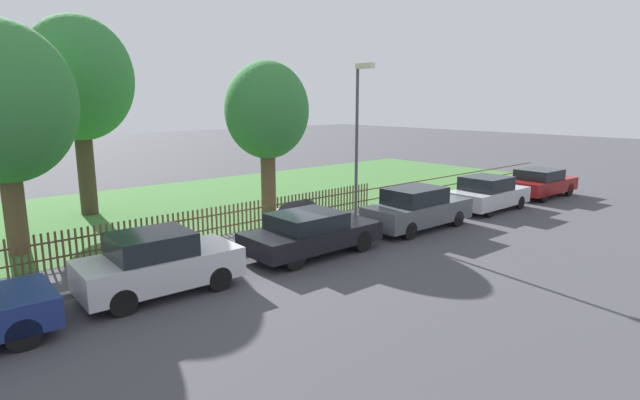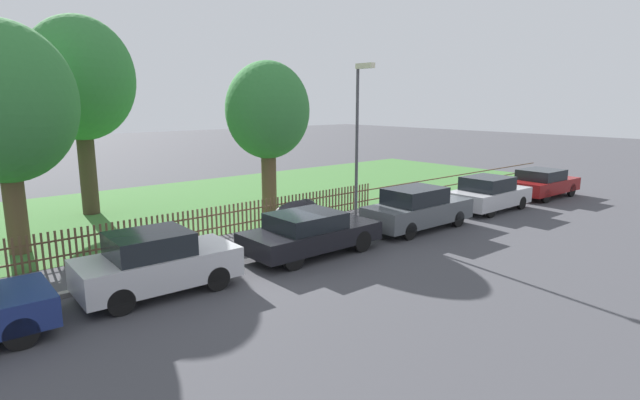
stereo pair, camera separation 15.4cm
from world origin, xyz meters
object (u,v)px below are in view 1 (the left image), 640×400
(parked_car_navy_estate, at_px, (311,232))
(tree_mid_park, at_px, (78,80))
(street_lamp, at_px, (359,127))
(parked_car_black_saloon, at_px, (158,263))
(parked_car_white_van, at_px, (487,193))
(parked_car_red_compact, at_px, (417,208))
(tree_far_left, at_px, (267,112))
(covered_motorcycle, at_px, (298,212))
(tree_behind_motorcycle, at_px, (2,104))
(parked_car_grey_coupe, at_px, (540,183))

(parked_car_navy_estate, bearing_deg, tree_mid_park, 108.57)
(tree_mid_park, bearing_deg, street_lamp, -51.39)
(parked_car_black_saloon, height_order, tree_mid_park, tree_mid_park)
(parked_car_navy_estate, distance_m, parked_car_white_van, 9.63)
(parked_car_red_compact, xyz_separation_m, parked_car_white_van, (4.79, 0.06, -0.05))
(tree_far_left, bearing_deg, parked_car_white_van, -37.55)
(parked_car_black_saloon, height_order, parked_car_white_van, parked_car_black_saloon)
(covered_motorcycle, relative_size, street_lamp, 0.36)
(parked_car_navy_estate, relative_size, tree_behind_motorcycle, 0.62)
(parked_car_red_compact, distance_m, street_lamp, 3.61)
(parked_car_black_saloon, bearing_deg, parked_car_red_compact, 0.71)
(tree_mid_park, bearing_deg, parked_car_black_saloon, -97.95)
(parked_car_grey_coupe, bearing_deg, parked_car_red_compact, -178.47)
(parked_car_black_saloon, bearing_deg, tree_mid_park, 83.85)
(parked_car_grey_coupe, height_order, tree_far_left, tree_far_left)
(covered_motorcycle, height_order, street_lamp, street_lamp)
(parked_car_black_saloon, relative_size, parked_car_navy_estate, 0.89)
(parked_car_grey_coupe, xyz_separation_m, street_lamp, (-10.71, 1.70, 2.96))
(parked_car_navy_estate, height_order, parked_car_grey_coupe, parked_car_grey_coupe)
(parked_car_black_saloon, height_order, parked_car_red_compact, parked_car_red_compact)
(parked_car_red_compact, relative_size, parked_car_grey_coupe, 1.09)
(parked_car_red_compact, distance_m, covered_motorcycle, 4.28)
(tree_mid_park, bearing_deg, tree_behind_motorcycle, -127.89)
(parked_car_grey_coupe, bearing_deg, street_lamp, 172.53)
(parked_car_grey_coupe, xyz_separation_m, covered_motorcycle, (-12.68, 2.74, -0.03))
(parked_car_navy_estate, bearing_deg, tree_far_left, 67.24)
(parked_car_red_compact, distance_m, tree_far_left, 7.06)
(covered_motorcycle, xyz_separation_m, tree_behind_motorcycle, (-8.19, 3.29, 3.81))
(parked_car_red_compact, xyz_separation_m, tree_behind_motorcycle, (-11.48, 6.03, 3.71))
(parked_car_white_van, xyz_separation_m, tree_far_left, (-7.30, 5.61, 3.41))
(tree_mid_park, bearing_deg, parked_car_grey_coupe, -30.33)
(parked_car_black_saloon, xyz_separation_m, parked_car_navy_estate, (4.75, 0.01, -0.08))
(tree_behind_motorcycle, relative_size, tree_mid_park, 0.88)
(parked_car_white_van, distance_m, covered_motorcycle, 8.52)
(parked_car_grey_coupe, height_order, covered_motorcycle, parked_car_grey_coupe)
(parked_car_black_saloon, height_order, covered_motorcycle, parked_car_black_saloon)
(parked_car_black_saloon, relative_size, parked_car_grey_coupe, 0.94)
(parked_car_black_saloon, bearing_deg, covered_motorcycle, 23.90)
(parked_car_white_van, relative_size, parked_car_grey_coupe, 0.97)
(parked_car_black_saloon, distance_m, parked_car_grey_coupe, 18.97)
(parked_car_navy_estate, bearing_deg, parked_car_grey_coupe, -0.50)
(parked_car_red_compact, relative_size, covered_motorcycle, 2.09)
(parked_car_red_compact, xyz_separation_m, tree_far_left, (-2.51, 5.67, 3.36))
(parked_car_white_van, bearing_deg, parked_car_black_saloon, 179.63)
(covered_motorcycle, distance_m, tree_far_left, 4.60)
(parked_car_navy_estate, height_order, tree_mid_park, tree_mid_park)
(parked_car_black_saloon, height_order, tree_behind_motorcycle, tree_behind_motorcycle)
(parked_car_grey_coupe, xyz_separation_m, tree_behind_motorcycle, (-20.86, 6.03, 3.78))
(parked_car_white_van, relative_size, tree_mid_park, 0.50)
(parked_car_navy_estate, relative_size, parked_car_white_van, 1.09)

